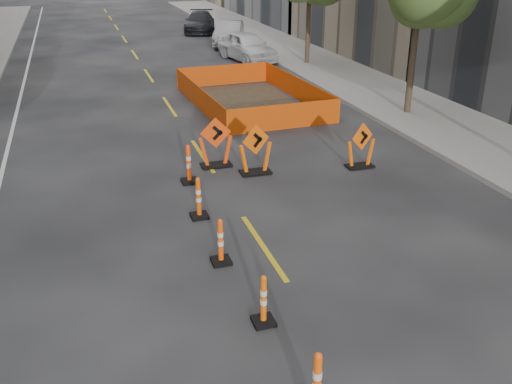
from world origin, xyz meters
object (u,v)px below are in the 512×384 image
object	(u,v)px
channelizer_6	(189,164)
chevron_sign_right	(361,145)
chevron_sign_left	(216,142)
parked_car_near	(247,46)
channelizer_5	(199,198)
parked_car_far	(200,22)
chevron_sign_center	(255,149)
channelizer_2	(317,384)
channelizer_3	(264,300)
channelizer_4	(221,241)
parked_car_mid	(229,33)

from	to	relation	value
channelizer_6	chevron_sign_right	xyz separation A→B (m)	(5.00, -0.36, 0.13)
chevron_sign_left	parked_car_near	world-z (taller)	parked_car_near
channelizer_5	chevron_sign_left	world-z (taller)	chevron_sign_left
channelizer_5	parked_car_far	bearing A→B (deg)	77.50
chevron_sign_right	parked_car_near	distance (m)	16.66
channelizer_6	parked_car_near	size ratio (longest dim) A/B	0.24
chevron_sign_center	parked_car_far	world-z (taller)	chevron_sign_center
chevron_sign_center	channelizer_2	bearing A→B (deg)	-120.61
chevron_sign_left	parked_car_near	distance (m)	16.22
channelizer_3	channelizer_6	xyz separation A→B (m)	(0.04, 6.59, 0.07)
channelizer_4	channelizer_6	distance (m)	4.40
channelizer_5	parked_car_near	bearing A→B (deg)	69.85
channelizer_4	parked_car_mid	bearing A→B (deg)	74.52
channelizer_2	parked_car_far	distance (m)	36.92
channelizer_3	parked_car_far	distance (m)	34.77
chevron_sign_center	parked_car_near	bearing A→B (deg)	55.67
channelizer_3	parked_car_far	bearing A→B (deg)	79.34
channelizer_3	channelizer_6	distance (m)	6.59
chevron_sign_right	parked_car_near	xyz separation A→B (m)	(1.55, 16.59, 0.10)
channelizer_4	chevron_sign_right	bearing A→B (deg)	37.63
channelizer_6	parked_car_far	world-z (taller)	parked_car_far
chevron_sign_center	channelizer_4	bearing A→B (deg)	-134.10
channelizer_2	channelizer_3	world-z (taller)	channelizer_2
chevron_sign_left	chevron_sign_right	world-z (taller)	chevron_sign_left
chevron_sign_right	channelizer_6	bearing A→B (deg)	156.68
chevron_sign_left	parked_car_mid	distance (m)	21.22
chevron_sign_center	parked_car_near	distance (m)	16.78
channelizer_4	parked_car_near	xyz separation A→B (m)	(6.79, 20.62, 0.28)
channelizer_2	channelizer_3	xyz separation A→B (m)	(-0.04, 2.20, -0.05)
channelizer_2	channelizer_5	world-z (taller)	channelizer_2
chevron_sign_right	parked_car_mid	world-z (taller)	parked_car_mid
chevron_sign_left	channelizer_3	bearing A→B (deg)	-94.14
channelizer_4	parked_car_far	world-z (taller)	parked_car_far
channelizer_3	channelizer_5	size ratio (longest dim) A/B	0.93
parked_car_near	parked_car_far	world-z (taller)	parked_car_near
channelizer_4	parked_car_near	size ratio (longest dim) A/B	0.22
channelizer_4	parked_car_near	bearing A→B (deg)	71.79
parked_car_mid	parked_car_far	bearing A→B (deg)	115.70
chevron_sign_center	parked_car_mid	xyz separation A→B (m)	(4.97, 21.27, 0.01)
channelizer_5	channelizer_6	distance (m)	2.21
channelizer_4	chevron_sign_left	world-z (taller)	chevron_sign_left
channelizer_3	channelizer_4	xyz separation A→B (m)	(-0.19, 2.20, 0.02)
channelizer_5	chevron_sign_right	world-z (taller)	chevron_sign_right
channelizer_4	parked_car_near	distance (m)	21.71
chevron_sign_center	channelizer_5	bearing A→B (deg)	-151.35
channelizer_2	channelizer_3	distance (m)	2.20
channelizer_4	parked_car_far	size ratio (longest dim) A/B	0.20
parked_car_far	chevron_sign_right	bearing A→B (deg)	-76.60
channelizer_2	chevron_sign_left	size ratio (longest dim) A/B	0.71
channelizer_4	channelizer_5	world-z (taller)	channelizer_5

